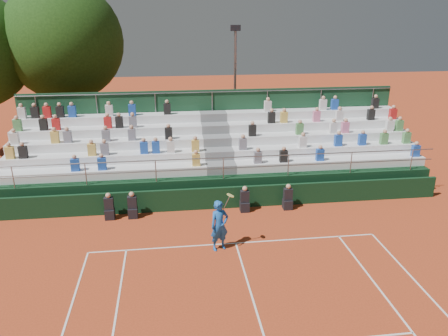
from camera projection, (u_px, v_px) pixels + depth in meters
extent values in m
plane|color=#B7421E|center=(236.00, 243.00, 16.67)|extent=(90.00, 90.00, 0.00)
cube|color=white|center=(236.00, 243.00, 16.67)|extent=(11.00, 0.06, 0.01)
cube|color=white|center=(251.00, 294.00, 13.68)|extent=(0.06, 6.40, 0.01)
cube|color=black|center=(225.00, 198.00, 19.48)|extent=(20.00, 0.15, 1.00)
cube|color=black|center=(110.00, 214.00, 18.56)|extent=(0.40, 0.40, 0.44)
cube|color=black|center=(109.00, 204.00, 18.39)|extent=(0.38, 0.25, 0.55)
sphere|color=tan|center=(108.00, 195.00, 18.26)|extent=(0.22, 0.22, 0.22)
cube|color=black|center=(133.00, 213.00, 18.67)|extent=(0.40, 0.40, 0.44)
cube|color=black|center=(132.00, 202.00, 18.51)|extent=(0.38, 0.25, 0.55)
sphere|color=tan|center=(132.00, 194.00, 18.38)|extent=(0.22, 0.22, 0.22)
cube|color=black|center=(245.00, 207.00, 19.25)|extent=(0.40, 0.40, 0.44)
cube|color=black|center=(245.00, 197.00, 19.09)|extent=(0.38, 0.25, 0.55)
sphere|color=tan|center=(245.00, 189.00, 18.96)|extent=(0.22, 0.22, 0.22)
cube|color=black|center=(287.00, 204.00, 19.49)|extent=(0.40, 0.40, 0.44)
cube|color=black|center=(288.00, 194.00, 19.32)|extent=(0.38, 0.25, 0.55)
sphere|color=tan|center=(288.00, 186.00, 19.19)|extent=(0.22, 0.22, 0.22)
cube|color=black|center=(217.00, 171.00, 22.33)|extent=(20.00, 5.20, 1.20)
cube|color=white|center=(104.00, 173.00, 19.85)|extent=(9.30, 0.85, 0.42)
cube|color=white|center=(330.00, 163.00, 21.14)|extent=(9.30, 0.85, 0.42)
cube|color=slate|center=(221.00, 168.00, 20.50)|extent=(1.40, 0.85, 0.42)
cube|color=white|center=(106.00, 158.00, 20.50)|extent=(9.30, 0.85, 0.42)
cube|color=white|center=(325.00, 149.00, 21.79)|extent=(9.30, 0.85, 0.42)
cube|color=slate|center=(219.00, 154.00, 21.14)|extent=(1.40, 0.85, 0.42)
cube|color=white|center=(107.00, 144.00, 21.15)|extent=(9.30, 0.85, 0.42)
cube|color=white|center=(320.00, 137.00, 22.43)|extent=(9.30, 0.85, 0.42)
cube|color=slate|center=(217.00, 140.00, 21.79)|extent=(1.40, 0.85, 0.42)
cube|color=white|center=(109.00, 131.00, 21.80)|extent=(9.30, 0.85, 0.42)
cube|color=white|center=(315.00, 125.00, 23.08)|extent=(9.30, 0.85, 0.42)
cube|color=slate|center=(215.00, 128.00, 22.44)|extent=(1.40, 0.85, 0.42)
cube|color=white|center=(110.00, 119.00, 22.45)|extent=(9.30, 0.85, 0.42)
cube|color=white|center=(311.00, 113.00, 23.73)|extent=(9.30, 0.85, 0.42)
cube|color=slate|center=(213.00, 116.00, 23.09)|extent=(1.40, 0.85, 0.42)
cube|color=#184026|center=(212.00, 130.00, 23.88)|extent=(20.00, 0.12, 4.40)
cylinder|color=gray|center=(223.00, 158.00, 19.41)|extent=(20.00, 0.05, 0.05)
cylinder|color=gray|center=(212.00, 92.00, 23.07)|extent=(20.00, 0.05, 0.05)
cube|color=#1E4CB2|center=(75.00, 165.00, 19.40)|extent=(0.36, 0.24, 0.56)
cube|color=#1E4CB2|center=(102.00, 164.00, 19.54)|extent=(0.36, 0.24, 0.56)
cube|color=gold|center=(196.00, 160.00, 20.05)|extent=(0.36, 0.24, 0.56)
cube|color=gold|center=(10.00, 153.00, 19.69)|extent=(0.36, 0.24, 0.56)
cube|color=black|center=(23.00, 152.00, 19.76)|extent=(0.36, 0.24, 0.56)
cube|color=gold|center=(92.00, 150.00, 20.13)|extent=(0.36, 0.24, 0.56)
cube|color=slate|center=(105.00, 149.00, 20.20)|extent=(0.36, 0.24, 0.56)
cube|color=#1E4CB2|center=(144.00, 148.00, 20.41)|extent=(0.36, 0.24, 0.56)
cube|color=#1E4CB2|center=(156.00, 147.00, 20.48)|extent=(0.36, 0.24, 0.56)
cube|color=silver|center=(171.00, 147.00, 20.56)|extent=(0.36, 0.24, 0.56)
cube|color=gold|center=(195.00, 146.00, 20.70)|extent=(0.36, 0.24, 0.56)
cube|color=silver|center=(15.00, 139.00, 20.34)|extent=(0.36, 0.24, 0.56)
cube|color=gold|center=(55.00, 137.00, 20.56)|extent=(0.36, 0.24, 0.56)
cube|color=slate|center=(68.00, 137.00, 20.63)|extent=(0.36, 0.24, 0.56)
cube|color=slate|center=(106.00, 135.00, 20.84)|extent=(0.36, 0.24, 0.56)
cube|color=slate|center=(132.00, 135.00, 20.99)|extent=(0.36, 0.24, 0.56)
cube|color=black|center=(169.00, 133.00, 21.20)|extent=(0.36, 0.24, 0.56)
cube|color=#4C8C4C|center=(18.00, 125.00, 20.99)|extent=(0.36, 0.24, 0.56)
cube|color=black|center=(44.00, 125.00, 21.13)|extent=(0.36, 0.24, 0.56)
cube|color=red|center=(56.00, 124.00, 21.20)|extent=(0.36, 0.24, 0.56)
cube|color=red|center=(108.00, 123.00, 21.50)|extent=(0.36, 0.24, 0.56)
cube|color=black|center=(119.00, 122.00, 21.56)|extent=(0.36, 0.24, 0.56)
cube|color=slate|center=(133.00, 122.00, 21.64)|extent=(0.36, 0.24, 0.56)
cube|color=silver|center=(22.00, 113.00, 21.64)|extent=(0.36, 0.24, 0.56)
cube|color=black|center=(35.00, 112.00, 21.71)|extent=(0.36, 0.24, 0.56)
cube|color=red|center=(47.00, 112.00, 21.78)|extent=(0.36, 0.24, 0.56)
cube|color=black|center=(60.00, 112.00, 21.86)|extent=(0.36, 0.24, 0.56)
cube|color=#1E4CB2|center=(72.00, 111.00, 21.93)|extent=(0.36, 0.24, 0.56)
cube|color=silver|center=(109.00, 110.00, 22.14)|extent=(0.36, 0.24, 0.56)
cube|color=#1E4CB2|center=(132.00, 110.00, 22.28)|extent=(0.36, 0.24, 0.56)
cube|color=black|center=(167.00, 109.00, 22.49)|extent=(0.36, 0.24, 0.56)
cube|color=slate|center=(258.00, 157.00, 20.39)|extent=(0.36, 0.24, 0.56)
cube|color=black|center=(283.00, 156.00, 20.54)|extent=(0.36, 0.24, 0.56)
cube|color=#1E4CB2|center=(320.00, 155.00, 20.76)|extent=(0.36, 0.24, 0.56)
cube|color=#1E4CB2|center=(416.00, 151.00, 21.34)|extent=(0.36, 0.24, 0.56)
cube|color=slate|center=(243.00, 144.00, 20.97)|extent=(0.36, 0.24, 0.56)
cube|color=silver|center=(303.00, 142.00, 21.33)|extent=(0.36, 0.24, 0.56)
cube|color=#1E4CB2|center=(338.00, 140.00, 21.55)|extent=(0.36, 0.24, 0.56)
cube|color=#1E4CB2|center=(362.00, 139.00, 21.70)|extent=(0.36, 0.24, 0.56)
cube|color=#4C8C4C|center=(384.00, 139.00, 21.83)|extent=(0.36, 0.24, 0.56)
cube|color=#4C8C4C|center=(406.00, 138.00, 21.98)|extent=(0.36, 0.24, 0.56)
cube|color=black|center=(252.00, 131.00, 21.70)|extent=(0.36, 0.24, 0.56)
cube|color=#4C8C4C|center=(300.00, 129.00, 21.99)|extent=(0.36, 0.24, 0.56)
cube|color=silver|center=(333.00, 128.00, 22.20)|extent=(0.36, 0.24, 0.56)
cube|color=pink|center=(345.00, 127.00, 22.27)|extent=(0.36, 0.24, 0.56)
cube|color=silver|center=(389.00, 126.00, 22.56)|extent=(0.36, 0.24, 0.56)
cube|color=#4C8C4C|center=(399.00, 126.00, 22.63)|extent=(0.36, 0.24, 0.56)
cube|color=black|center=(271.00, 118.00, 22.48)|extent=(0.36, 0.24, 0.56)
cube|color=gold|center=(284.00, 117.00, 22.56)|extent=(0.36, 0.24, 0.56)
cube|color=pink|center=(316.00, 116.00, 22.77)|extent=(0.36, 0.24, 0.56)
cube|color=silver|center=(339.00, 116.00, 22.92)|extent=(0.36, 0.24, 0.56)
cube|color=black|center=(371.00, 115.00, 23.13)|extent=(0.36, 0.24, 0.56)
cube|color=red|center=(393.00, 114.00, 23.28)|extent=(0.36, 0.24, 0.56)
cube|color=silver|center=(268.00, 106.00, 23.13)|extent=(0.36, 0.24, 0.56)
cube|color=silver|center=(323.00, 105.00, 23.49)|extent=(0.36, 0.24, 0.56)
cube|color=#1E4CB2|center=(335.00, 104.00, 23.57)|extent=(0.36, 0.24, 0.56)
cube|color=black|center=(375.00, 103.00, 23.85)|extent=(0.36, 0.24, 0.56)
imported|color=blue|center=(219.00, 226.00, 15.95)|extent=(0.82, 0.67, 1.94)
cylinder|color=gray|center=(226.00, 203.00, 15.68)|extent=(0.26, 0.03, 0.51)
cylinder|color=#E5D866|center=(230.00, 195.00, 15.59)|extent=(0.26, 0.28, 0.14)
cylinder|color=#3D2616|center=(73.00, 119.00, 27.31)|extent=(0.50, 0.50, 3.86)
sphere|color=#16340E|center=(64.00, 41.00, 25.70)|extent=(6.95, 6.95, 6.95)
cylinder|color=gray|center=(235.00, 91.00, 27.48)|extent=(0.16, 0.16, 7.19)
cube|color=black|center=(235.00, 28.00, 26.19)|extent=(0.60, 0.25, 0.35)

